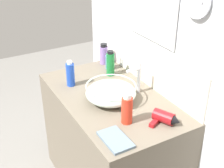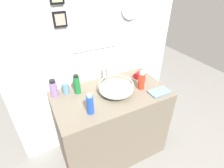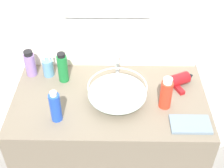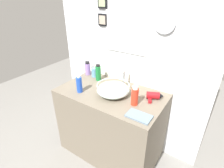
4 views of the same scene
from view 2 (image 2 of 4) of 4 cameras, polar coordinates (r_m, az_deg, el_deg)
The scene contains 12 objects.
ground_plane at distance 2.30m, azimuth -0.31°, elevation -20.05°, with size 6.00×6.00×0.00m, color gray.
vanity_counter at distance 1.98m, azimuth -0.34°, elevation -12.77°, with size 1.11×0.65×0.84m, color #6B6051.
back_panel at distance 1.81m, azimuth -5.63°, elevation 12.92°, with size 1.85×0.10×2.44m.
glass_bowl_sink at distance 1.67m, azimuth 1.32°, elevation -1.34°, with size 0.33×0.33×0.11m.
faucet at distance 1.79m, azimuth -1.79°, elevation 3.74°, with size 0.02×0.11×0.22m.
hair_drier at distance 1.97m, azimuth 9.00°, elevation 3.19°, with size 0.18×0.18×0.07m.
toothbrush_cup at distance 1.73m, azimuth -14.91°, elevation -1.24°, with size 0.07×0.07×0.18m.
soap_dispenser at distance 1.69m, azimuth -11.39°, elevation -0.15°, with size 0.06×0.06×0.20m.
lotion_bottle at distance 1.75m, azimuth 9.60°, elevation 1.12°, with size 0.07×0.07×0.20m.
shampoo_bottle at distance 1.71m, azimuth -18.54°, elevation -1.34°, with size 0.07×0.07×0.17m.
spray_bottle at distance 1.44m, azimuth -7.14°, elevation -6.66°, with size 0.06×0.06×0.19m.
hand_towel at distance 1.77m, azimuth 15.19°, elevation -2.48°, with size 0.21×0.13×0.02m, color slate.
Camera 2 is at (-0.62, -1.23, 1.84)m, focal length 28.00 mm.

